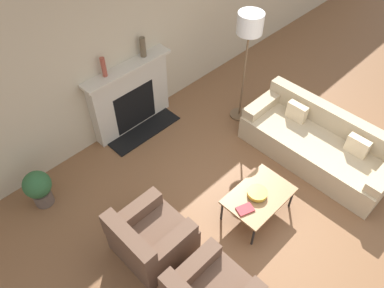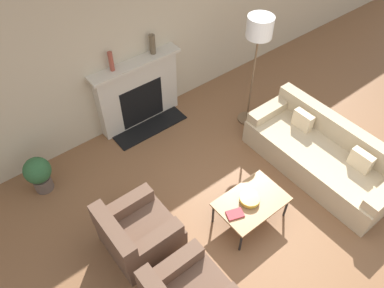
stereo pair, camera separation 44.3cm
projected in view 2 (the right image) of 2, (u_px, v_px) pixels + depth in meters
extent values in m
plane|color=brown|center=(258.00, 227.00, 5.10)|extent=(18.00, 18.00, 0.00)
cube|color=#BCAD8E|center=(131.00, 42.00, 5.64)|extent=(18.00, 0.06, 2.90)
cube|color=beige|center=(138.00, 93.00, 6.17)|extent=(1.43, 0.20, 1.15)
cube|color=black|center=(142.00, 103.00, 6.24)|extent=(0.79, 0.04, 0.75)
cube|color=black|center=(150.00, 127.00, 6.43)|extent=(1.29, 0.40, 0.02)
cube|color=beige|center=(135.00, 63.00, 5.72)|extent=(1.55, 0.28, 0.05)
cube|color=tan|center=(318.00, 160.00, 5.65)|extent=(0.93, 2.30, 0.43)
cube|color=tan|center=(341.00, 131.00, 5.53)|extent=(0.20, 2.30, 0.33)
cube|color=tan|center=(271.00, 109.00, 5.99)|extent=(0.86, 0.22, 0.16)
cube|color=beige|center=(303.00, 120.00, 5.73)|extent=(0.12, 0.32, 0.28)
cube|color=beige|center=(361.00, 160.00, 5.17)|extent=(0.12, 0.32, 0.28)
cube|color=brown|center=(173.00, 267.00, 4.20)|extent=(0.77, 0.18, 0.20)
cube|color=brown|center=(142.00, 235.00, 4.80)|extent=(0.85, 0.83, 0.38)
cube|color=brown|center=(114.00, 235.00, 4.37)|extent=(0.18, 0.83, 0.39)
cube|color=brown|center=(154.00, 242.00, 4.41)|extent=(0.77, 0.18, 0.20)
cube|color=brown|center=(125.00, 206.00, 4.76)|extent=(0.77, 0.18, 0.20)
cube|color=olive|center=(252.00, 202.00, 4.90)|extent=(0.92, 0.62, 0.03)
cylinder|color=black|center=(241.00, 242.00, 4.73)|extent=(0.03, 0.03, 0.38)
cylinder|color=black|center=(286.00, 207.00, 5.09)|extent=(0.03, 0.03, 0.38)
cylinder|color=black|center=(213.00, 214.00, 5.02)|extent=(0.03, 0.03, 0.38)
cylinder|color=black|center=(258.00, 183.00, 5.38)|extent=(0.03, 0.03, 0.38)
cylinder|color=gold|center=(249.00, 201.00, 4.89)|extent=(0.09, 0.09, 0.02)
cylinder|color=gold|center=(250.00, 199.00, 4.86)|extent=(0.27, 0.27, 0.06)
cube|color=#9E2D33|center=(235.00, 214.00, 4.74)|extent=(0.25, 0.21, 0.02)
cylinder|color=brown|center=(247.00, 118.00, 6.58)|extent=(0.32, 0.32, 0.03)
cylinder|color=brown|center=(252.00, 80.00, 5.97)|extent=(0.03, 0.03, 1.63)
cylinder|color=white|center=(260.00, 27.00, 5.30)|extent=(0.39, 0.39, 0.31)
cylinder|color=brown|center=(111.00, 61.00, 5.45)|extent=(0.07, 0.07, 0.31)
cylinder|color=brown|center=(152.00, 44.00, 5.76)|extent=(0.09, 0.09, 0.32)
cylinder|color=brown|center=(43.00, 183.00, 5.47)|extent=(0.27, 0.27, 0.23)
sphere|color=#2D5B33|center=(37.00, 170.00, 5.26)|extent=(0.39, 0.39, 0.39)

